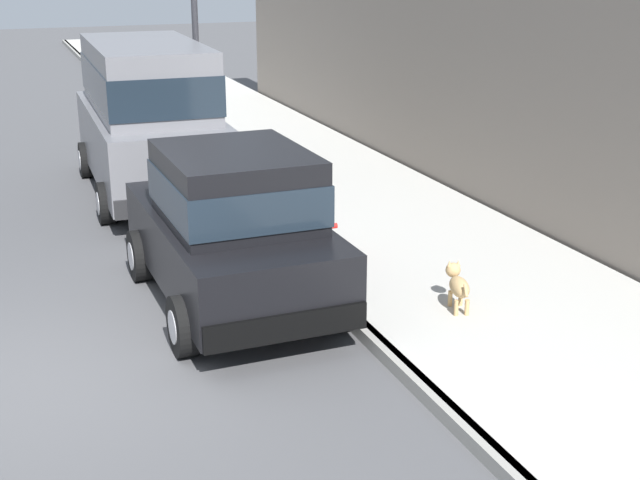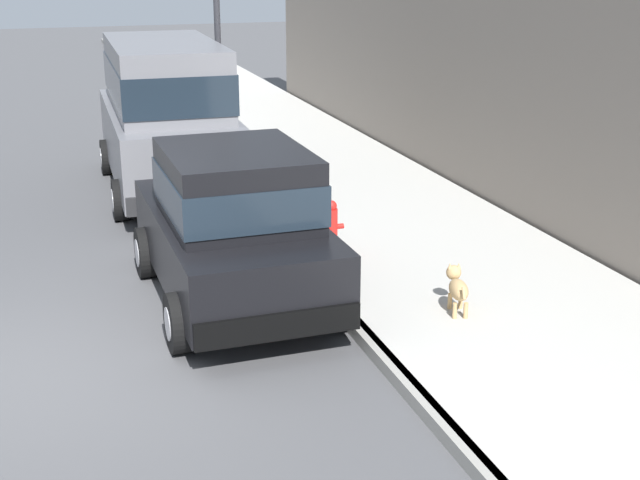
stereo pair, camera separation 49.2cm
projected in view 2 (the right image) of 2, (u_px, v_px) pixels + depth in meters
name	position (u px, v px, depth m)	size (l,w,h in m)	color
ground_plane	(48.00, 370.00, 8.60)	(80.00, 80.00, 0.00)	#4C4C4F
curb	(351.00, 322.00, 9.52)	(0.16, 64.00, 0.14)	gray
sidewalk	(498.00, 302.00, 10.05)	(3.60, 64.00, 0.14)	#B7B5AD
car_black_hatchback	(234.00, 224.00, 9.89)	(2.00, 3.83, 1.88)	black
car_grey_van	(166.00, 110.00, 14.49)	(2.21, 4.94, 2.52)	slate
dog_tan	(457.00, 287.00, 9.55)	(0.31, 0.74, 0.49)	tan
fire_hydrant	(331.00, 229.00, 11.35)	(0.34, 0.24, 0.72)	red
street_lamp	(217.00, 7.00, 16.34)	(0.36, 0.36, 4.42)	#2D2D33
building_facade	(460.00, 74.00, 14.87)	(0.50, 20.00, 3.82)	slate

